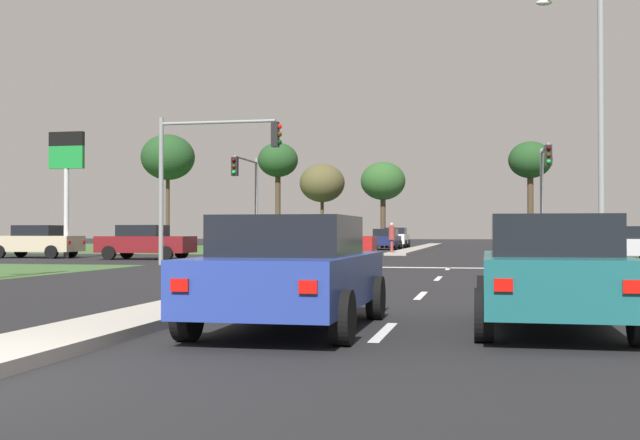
{
  "coord_description": "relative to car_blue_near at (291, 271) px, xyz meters",
  "views": [
    {
      "loc": [
        4.79,
        -5.84,
        1.3
      ],
      "look_at": [
        -4.04,
        36.73,
        1.92
      ],
      "focal_mm": 44.98,
      "sensor_mm": 36.0,
      "label": 1
    }
  ],
  "objects": [
    {
      "name": "ground_plane",
      "position": [
        -2.25,
        25.49,
        -0.77
      ],
      "size": [
        200.0,
        200.0,
        0.0
      ],
      "primitive_type": "plane",
      "color": "black"
    },
    {
      "name": "grass_verge_far_left",
      "position": [
        -27.75,
        49.99,
        -0.77
      ],
      "size": [
        35.0,
        35.0,
        0.01
      ],
      "primitive_type": "cube",
      "color": "#385B2D",
      "rests_on": "ground"
    },
    {
      "name": "median_island_near",
      "position": [
        -2.25,
        6.49,
        -0.7
      ],
      "size": [
        1.2,
        22.0,
        0.14
      ],
      "primitive_type": "cube",
      "color": "#ADA89E",
      "rests_on": "ground"
    },
    {
      "name": "median_island_far",
      "position": [
        -2.25,
        50.49,
        -0.7
      ],
      "size": [
        1.2,
        36.0,
        0.14
      ],
      "primitive_type": "cube",
      "color": "gray",
      "rests_on": "ground"
    },
    {
      "name": "lane_dash_near",
      "position": [
        1.25,
        -0.06,
        -0.77
      ],
      "size": [
        0.14,
        2.0,
        0.01
      ],
      "primitive_type": "cube",
      "color": "silver",
      "rests_on": "ground"
    },
    {
      "name": "lane_dash_second",
      "position": [
        1.25,
        5.94,
        -0.77
      ],
      "size": [
        0.14,
        2.0,
        0.01
      ],
      "primitive_type": "cube",
      "color": "silver",
      "rests_on": "ground"
    },
    {
      "name": "lane_dash_third",
      "position": [
        1.25,
        11.94,
        -0.77
      ],
      "size": [
        0.14,
        2.0,
        0.01
      ],
      "primitive_type": "cube",
      "color": "silver",
      "rests_on": "ground"
    },
    {
      "name": "lane_dash_fourth",
      "position": [
        1.25,
        17.94,
        -0.77
      ],
      "size": [
        0.14,
        2.0,
        0.01
      ],
      "primitive_type": "cube",
      "color": "silver",
      "rests_on": "ground"
    },
    {
      "name": "edge_line_right",
      "position": [
        4.6,
        7.49,
        -0.77
      ],
      "size": [
        0.14,
        24.0,
        0.01
      ],
      "primitive_type": "cube",
      "color": "silver",
      "rests_on": "ground"
    },
    {
      "name": "stop_bar_near",
      "position": [
        1.55,
        18.49,
        -0.77
      ],
      "size": [
        6.4,
        0.5,
        0.01
      ],
      "primitive_type": "cube",
      "color": "silver",
      "rests_on": "ground"
    },
    {
      "name": "crosswalk_bar_near",
      "position": [
        -8.65,
        20.29,
        -0.77
      ],
      "size": [
        0.7,
        2.8,
        0.01
      ],
      "primitive_type": "cube",
      "color": "silver",
      "rests_on": "ground"
    },
    {
      "name": "crosswalk_bar_second",
      "position": [
        -7.5,
        20.29,
        -0.77
      ],
      "size": [
        0.7,
        2.8,
        0.01
      ],
      "primitive_type": "cube",
      "color": "silver",
      "rests_on": "ground"
    },
    {
      "name": "crosswalk_bar_third",
      "position": [
        -6.35,
        20.29,
        -0.77
      ],
      "size": [
        0.7,
        2.8,
        0.01
      ],
      "primitive_type": "cube",
      "color": "silver",
      "rests_on": "ground"
    },
    {
      "name": "crosswalk_bar_fourth",
      "position": [
        -5.2,
        20.29,
        -0.77
      ],
      "size": [
        0.7,
        2.8,
        0.01
      ],
      "primitive_type": "cube",
      "color": "silver",
      "rests_on": "ground"
    },
    {
      "name": "crosswalk_bar_fifth",
      "position": [
        -4.05,
        20.29,
        -0.77
      ],
      "size": [
        0.7,
        2.8,
        0.01
      ],
      "primitive_type": "cube",
      "color": "silver",
      "rests_on": "ground"
    },
    {
      "name": "crosswalk_bar_sixth",
      "position": [
        -2.9,
        20.29,
        -0.77
      ],
      "size": [
        0.7,
        2.8,
        0.01
      ],
      "primitive_type": "cube",
      "color": "silver",
      "rests_on": "ground"
    },
    {
      "name": "car_blue_near",
      "position": [
        0.0,
        0.0,
        0.0
      ],
      "size": [
        2.1,
        4.39,
        1.51
      ],
      "color": "navy",
      "rests_on": "ground"
    },
    {
      "name": "car_white_second",
      "position": [
        -4.6,
        54.08,
        0.05
      ],
      "size": [
        2.05,
        4.24,
        1.61
      ],
      "rotation": [
        0.0,
        0.0,
        3.14
      ],
      "color": "silver",
      "rests_on": "ground"
    },
    {
      "name": "car_beige_third",
      "position": [
        -19.14,
        25.38,
        0.05
      ],
      "size": [
        4.4,
        2.07,
        1.61
      ],
      "rotation": [
        0.0,
        0.0,
        1.57
      ],
      "color": "#BCAD8E",
      "rests_on": "ground"
    },
    {
      "name": "car_navy_fourth",
      "position": [
        -4.55,
        47.02,
        -0.01
      ],
      "size": [
        2.03,
        4.62,
        1.49
      ],
      "rotation": [
        0.0,
        0.0,
        3.14
      ],
      "color": "#161E47",
      "rests_on": "ground"
    },
    {
      "name": "car_teal_fifth",
      "position": [
        3.38,
        0.55,
        0.0
      ],
      "size": [
        1.95,
        4.19,
        1.52
      ],
      "color": "#19565B",
      "rests_on": "ground"
    },
    {
      "name": "car_silver_sixth",
      "position": [
        7.84,
        24.63,
        0.0
      ],
      "size": [
        4.37,
        1.95,
        1.52
      ],
      "rotation": [
        0.0,
        0.0,
        1.57
      ],
      "color": "#B7B7BC",
      "rests_on": "ground"
    },
    {
      "name": "car_red_seventh",
      "position": [
        -4.82,
        27.85,
        0.04
      ],
      "size": [
        4.2,
        1.97,
        1.6
      ],
      "rotation": [
        0.0,
        0.0,
        -1.57
      ],
      "color": "#A31919",
      "rests_on": "ground"
    },
    {
      "name": "car_maroon_eighth",
      "position": [
        -13.01,
        24.51,
        0.04
      ],
      "size": [
        4.4,
        2.08,
        1.6
      ],
      "rotation": [
        0.0,
        0.0,
        -1.57
      ],
      "color": "maroon",
      "rests_on": "ground"
    },
    {
      "name": "traffic_signal_far_left",
      "position": [
        -9.85,
        30.56,
        2.9
      ],
      "size": [
        0.32,
        4.22,
        5.35
      ],
      "color": "gray",
      "rests_on": "ground"
    },
    {
      "name": "traffic_signal_far_right",
      "position": [
        5.35,
        30.32,
        3.07
      ],
      "size": [
        0.32,
        4.89,
        5.56
      ],
      "color": "gray",
      "rests_on": "ground"
    },
    {
      "name": "traffic_signal_near_left",
      "position": [
        -8.08,
        18.89,
        3.2
      ],
      "size": [
        4.94,
        0.32,
        5.75
      ],
      "color": "gray",
      "rests_on": "ground"
    },
    {
      "name": "street_lamp_second",
      "position": [
        6.02,
        16.85,
        4.5
      ],
      "size": [
        2.04,
        1.75,
        9.42
      ],
      "color": "gray",
      "rests_on": "ground"
    },
    {
      "name": "pedestrian_at_median",
      "position": [
        -2.55,
        33.63,
        0.36
      ],
      "size": [
        0.34,
        0.34,
        1.64
      ],
      "rotation": [
        0.0,
        0.0,
        5.71
      ],
      "color": "maroon",
      "rests_on": "median_island_far"
    },
    {
      "name": "fuel_price_totem",
      "position": [
        -17.5,
        25.31,
        3.74
      ],
      "size": [
        1.8,
        0.24,
        6.16
      ],
      "color": "silver",
      "rests_on": "ground"
    },
    {
      "name": "treeline_near",
      "position": [
        -24.72,
        55.45,
        6.99
      ],
      "size": [
        4.69,
        4.69,
        9.8
      ],
      "color": "#423323",
      "rests_on": "ground"
    },
    {
      "name": "treeline_second",
      "position": [
        -15.5,
        58.22,
        6.71
      ],
      "size": [
        3.57,
        3.57,
        9.16
      ],
      "color": "#423323",
      "rests_on": "ground"
    },
    {
      "name": "treeline_third",
      "position": [
        -11.23,
        56.92,
        4.67
      ],
      "size": [
        3.88,
        3.88,
        7.11
      ],
      "color": "#423323",
      "rests_on": "ground"
    },
    {
      "name": "treeline_fourth",
      "position": [
        -5.72,
        54.84,
        4.61
      ],
      "size": [
        3.66,
        3.66,
        7.0
      ],
      "color": "#423323",
      "rests_on": "ground"
    },
    {
      "name": "treeline_fifth",
      "position": [
        5.96,
        54.43,
        6.0
      ],
      "size": [
        3.4,
        3.4,
        8.37
      ],
      "color": "#423323",
      "rests_on": "ground"
    }
  ]
}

